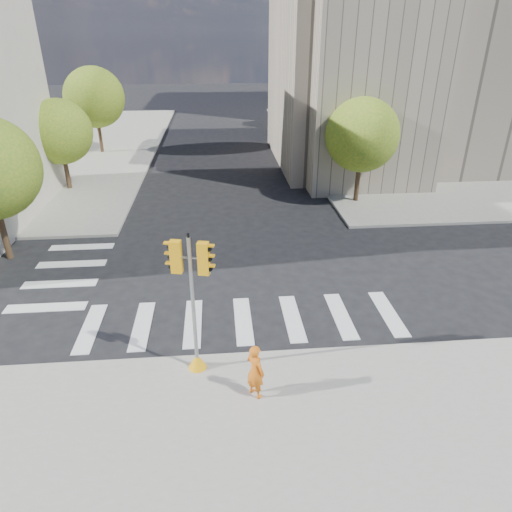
{
  "coord_description": "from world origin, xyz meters",
  "views": [
    {
      "loc": [
        -0.83,
        -15.72,
        9.43
      ],
      "look_at": [
        0.45,
        -1.01,
        2.1
      ],
      "focal_mm": 32.0,
      "sensor_mm": 36.0,
      "label": 1
    }
  ],
  "objects": [
    {
      "name": "sidewalk_far_right",
      "position": [
        20.0,
        26.0,
        0.07
      ],
      "size": [
        28.0,
        40.0,
        0.15
      ],
      "primitive_type": "cube",
      "color": "gray",
      "rests_on": "ground"
    },
    {
      "name": "civic_building",
      "position": [
        15.59,
        19.12,
        7.26
      ],
      "size": [
        26.0,
        16.0,
        19.39
      ],
      "color": "gray",
      "rests_on": "ground"
    },
    {
      "name": "photographer",
      "position": [
        0.01,
        -5.91,
        0.99
      ],
      "size": [
        0.71,
        0.73,
        1.69
      ],
      "primitive_type": "imported",
      "rotation": [
        0.0,
        0.0,
        2.27
      ],
      "color": "orange",
      "rests_on": "sidewalk_near"
    },
    {
      "name": "lamp_near",
      "position": [
        8.0,
        14.0,
        4.58
      ],
      "size": [
        0.35,
        0.18,
        8.11
      ],
      "color": "black",
      "rests_on": "sidewalk_far_right"
    },
    {
      "name": "tree_lw_far",
      "position": [
        -10.5,
        24.0,
        4.54
      ],
      "size": [
        4.8,
        4.8,
        6.95
      ],
      "color": "#382616",
      "rests_on": "ground"
    },
    {
      "name": "tree_re_mid",
      "position": [
        7.5,
        22.0,
        4.35
      ],
      "size": [
        4.6,
        4.6,
        6.66
      ],
      "color": "#382616",
      "rests_on": "ground"
    },
    {
      "name": "traffic_signal",
      "position": [
        -1.66,
        -4.6,
        2.04
      ],
      "size": [
        1.08,
        0.56,
        4.47
      ],
      "rotation": [
        0.0,
        0.0,
        -0.23
      ],
      "color": "#EC9F0C",
      "rests_on": "sidewalk_near"
    },
    {
      "name": "lamp_far",
      "position": [
        8.0,
        28.0,
        4.58
      ],
      "size": [
        0.35,
        0.18,
        8.11
      ],
      "color": "black",
      "rests_on": "sidewalk_far_right"
    },
    {
      "name": "tree_lw_mid",
      "position": [
        -10.5,
        14.0,
        3.76
      ],
      "size": [
        4.0,
        4.0,
        5.77
      ],
      "color": "#382616",
      "rests_on": "ground"
    },
    {
      "name": "ground",
      "position": [
        0.0,
        0.0,
        0.0
      ],
      "size": [
        160.0,
        160.0,
        0.0
      ],
      "primitive_type": "plane",
      "color": "black",
      "rests_on": "ground"
    },
    {
      "name": "tree_re_near",
      "position": [
        7.5,
        10.0,
        4.05
      ],
      "size": [
        4.2,
        4.2,
        6.16
      ],
      "color": "#382616",
      "rests_on": "ground"
    },
    {
      "name": "tree_re_far",
      "position": [
        7.5,
        34.0,
        3.87
      ],
      "size": [
        4.0,
        4.0,
        5.88
      ],
      "color": "#382616",
      "rests_on": "ground"
    }
  ]
}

